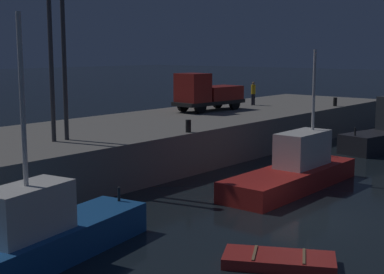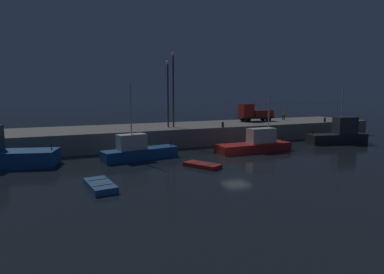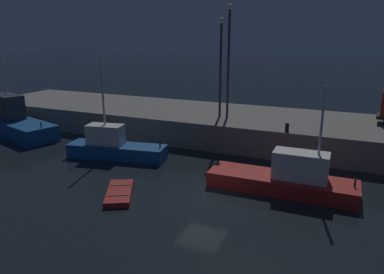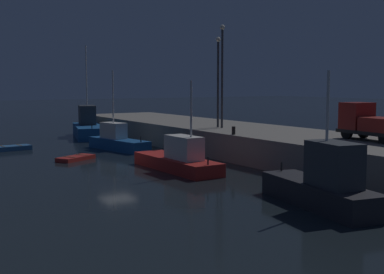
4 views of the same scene
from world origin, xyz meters
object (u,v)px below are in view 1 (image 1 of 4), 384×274
object	(u,v)px
utility_truck	(206,93)
bollard_west	(188,126)
lamp_post_east	(63,25)
dinghy_orange_near	(279,260)
bollard_central	(335,102)
fishing_trawler_red	(45,234)
lamp_post_west	(50,37)
fishing_boat_blue	(295,170)
dockworker	(253,92)

from	to	relation	value
utility_truck	bollard_west	world-z (taller)	utility_truck
lamp_post_east	dinghy_orange_near	bearing A→B (deg)	-99.82
bollard_west	bollard_central	world-z (taller)	bollard_central
dinghy_orange_near	fishing_trawler_red	bearing A→B (deg)	127.51
lamp_post_west	lamp_post_east	bearing A→B (deg)	-3.45
dinghy_orange_near	lamp_post_east	distance (m)	14.78
bollard_west	fishing_trawler_red	bearing A→B (deg)	-159.32
fishing_boat_blue	bollard_west	bearing A→B (deg)	100.23
fishing_boat_blue	utility_truck	distance (m)	13.50
fishing_boat_blue	dockworker	bearing A→B (deg)	40.36
fishing_boat_blue	dinghy_orange_near	size ratio (longest dim) A/B	2.44
dinghy_orange_near	bollard_west	distance (m)	12.74
fishing_trawler_red	lamp_post_east	size ratio (longest dim) A/B	0.84
dinghy_orange_near	lamp_post_east	bearing A→B (deg)	80.18
dinghy_orange_near	lamp_post_west	world-z (taller)	lamp_post_west
fishing_trawler_red	lamp_post_east	world-z (taller)	lamp_post_east
fishing_trawler_red	bollard_west	size ratio (longest dim) A/B	12.08
utility_truck	bollard_central	size ratio (longest dim) A/B	8.66
fishing_boat_blue	lamp_post_west	world-z (taller)	lamp_post_west
lamp_post_west	dockworker	xyz separation A→B (m)	(19.88, 2.52, -3.67)
fishing_boat_blue	bollard_central	world-z (taller)	fishing_boat_blue
dockworker	bollard_west	distance (m)	14.79
fishing_trawler_red	bollard_central	size ratio (longest dim) A/B	11.98
fishing_trawler_red	fishing_boat_blue	bearing A→B (deg)	-4.79
fishing_boat_blue	dinghy_orange_near	world-z (taller)	fishing_boat_blue
dockworker	lamp_post_east	bearing A→B (deg)	-172.39
dinghy_orange_near	lamp_post_east	xyz separation A→B (m)	(2.20, 12.72, 7.20)
fishing_trawler_red	utility_truck	size ratio (longest dim) A/B	1.38
fishing_boat_blue	lamp_post_east	xyz separation A→B (m)	(-6.41, 8.30, 6.55)
fishing_boat_blue	utility_truck	bearing A→B (deg)	56.34
dockworker	dinghy_orange_near	bearing A→B (deg)	-144.47
lamp_post_east	utility_truck	world-z (taller)	lamp_post_east
dockworker	bollard_central	world-z (taller)	dockworker
lamp_post_west	bollard_west	distance (m)	8.00
utility_truck	dinghy_orange_near	bearing A→B (deg)	-135.94
lamp_post_west	bollard_west	world-z (taller)	lamp_post_west
utility_truck	bollard_central	world-z (taller)	utility_truck
fishing_boat_blue	dinghy_orange_near	bearing A→B (deg)	-152.87
lamp_post_east	lamp_post_west	bearing A→B (deg)	176.55
lamp_post_west	bollard_central	bearing A→B (deg)	-6.20
bollard_central	bollard_west	bearing A→B (deg)	-179.04
fishing_boat_blue	bollard_west	size ratio (longest dim) A/B	13.63
lamp_post_west	lamp_post_east	xyz separation A→B (m)	(0.68, -0.04, 0.52)
fishing_trawler_red	lamp_post_west	world-z (taller)	lamp_post_west
lamp_post_west	dockworker	bearing A→B (deg)	7.23
fishing_trawler_red	lamp_post_west	distance (m)	11.02
fishing_trawler_red	lamp_post_west	size ratio (longest dim) A/B	0.95
fishing_trawler_red	bollard_central	distance (m)	29.35
fishing_boat_blue	lamp_post_west	bearing A→B (deg)	130.38
dinghy_orange_near	bollard_west	size ratio (longest dim) A/B	5.58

